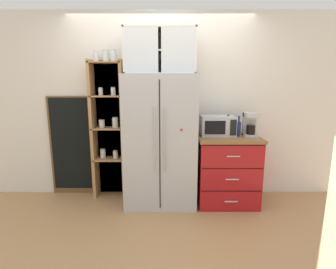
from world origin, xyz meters
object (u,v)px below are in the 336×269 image
at_px(mug_navy, 227,132).
at_px(chalkboard_menu, 71,146).
at_px(bottle_green, 228,126).
at_px(microwave, 217,126).
at_px(bottle_cobalt, 238,127).
at_px(refrigerator, 160,141).
at_px(coffee_maker, 250,124).

height_order(mug_navy, chalkboard_menu, chalkboard_menu).
height_order(bottle_green, chalkboard_menu, chalkboard_menu).
height_order(microwave, bottle_cobalt, bottle_cobalt).
height_order(bottle_cobalt, bottle_green, bottle_green).
bearing_deg(bottle_cobalt, refrigerator, -178.16).
xyz_separation_m(bottle_cobalt, bottle_green, (-0.14, 0.01, 0.01)).
height_order(coffee_maker, chalkboard_menu, chalkboard_menu).
bearing_deg(refrigerator, mug_navy, 3.06).
bearing_deg(microwave, bottle_green, -6.32).
xyz_separation_m(microwave, chalkboard_menu, (-2.05, 0.24, -0.33)).
xyz_separation_m(microwave, bottle_cobalt, (0.28, -0.02, -0.02)).
bearing_deg(mug_navy, bottle_cobalt, -5.97).
bearing_deg(coffee_maker, chalkboard_menu, 173.54).
bearing_deg(refrigerator, chalkboard_menu, 167.32).
distance_m(coffee_maker, chalkboard_menu, 2.51).
height_order(refrigerator, bottle_cobalt, refrigerator).
bearing_deg(refrigerator, microwave, 4.11).
height_order(refrigerator, bottle_green, refrigerator).
relative_size(bottle_cobalt, bottle_green, 0.94).
distance_m(refrigerator, mug_navy, 0.90).
distance_m(coffee_maker, mug_navy, 0.30).
distance_m(bottle_cobalt, bottle_green, 0.14).
relative_size(refrigerator, microwave, 3.88).
bearing_deg(bottle_cobalt, chalkboard_menu, 173.66).
bearing_deg(coffee_maker, mug_navy, 172.83).
relative_size(bottle_green, chalkboard_menu, 0.20).
relative_size(microwave, chalkboard_menu, 0.31).
bearing_deg(coffee_maker, microwave, 174.27).
bearing_deg(bottle_green, chalkboard_menu, 173.41).
distance_m(bottle_green, chalkboard_menu, 2.22).
bearing_deg(mug_navy, coffee_maker, -7.17).
height_order(microwave, chalkboard_menu, chalkboard_menu).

